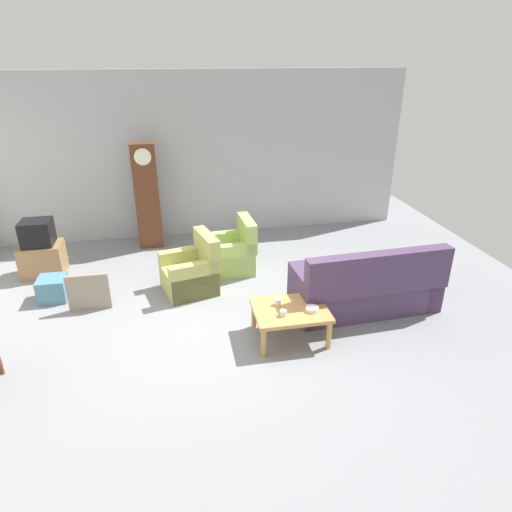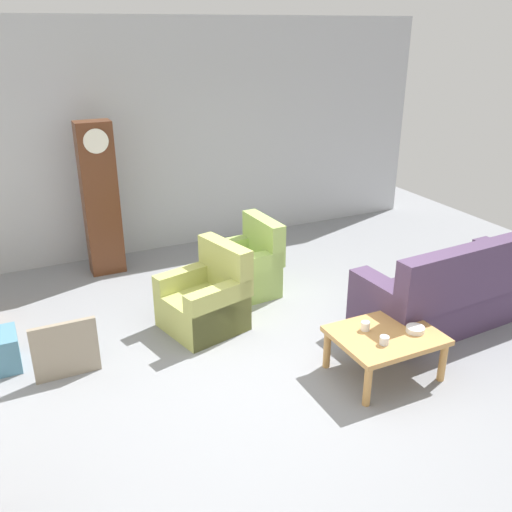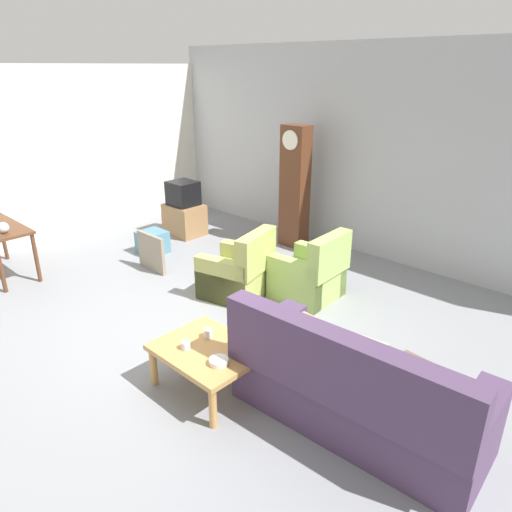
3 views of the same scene
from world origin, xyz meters
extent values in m
plane|color=gray|center=(0.00, 0.00, 0.00)|extent=(10.40, 10.40, 0.00)
cube|color=#ADAFB5|center=(0.00, 3.60, 1.60)|extent=(8.40, 0.16, 3.20)
cube|color=silver|center=(-4.20, 0.40, 1.44)|extent=(0.12, 6.40, 2.88)
cube|color=#4C3856|center=(2.11, 0.02, 0.22)|extent=(2.14, 0.95, 0.44)
cube|color=#4C3856|center=(2.13, -0.34, 0.74)|extent=(2.11, 0.31, 0.60)
cube|color=#4C3856|center=(3.04, 0.07, 0.34)|extent=(0.29, 0.85, 0.68)
cube|color=#4C3856|center=(1.18, -0.03, 0.34)|extent=(0.29, 0.85, 0.68)
cube|color=brown|center=(2.58, 0.10, 0.62)|extent=(0.37, 0.15, 0.36)
cube|color=#C6B284|center=(2.10, 0.07, 0.62)|extent=(0.37, 0.17, 0.36)
cube|color=#9E8966|center=(1.62, 0.05, 0.62)|extent=(0.37, 0.14, 0.36)
cube|color=tan|center=(-0.40, 1.03, 0.20)|extent=(0.92, 0.92, 0.40)
cube|color=tan|center=(-0.09, 1.11, 0.66)|extent=(0.36, 0.78, 0.52)
cube|color=tan|center=(-0.47, 1.32, 0.30)|extent=(0.78, 0.34, 0.60)
cube|color=tan|center=(-0.32, 0.74, 0.30)|extent=(0.78, 0.34, 0.60)
cube|color=#9FBF61|center=(0.33, 1.64, 0.20)|extent=(0.80, 0.80, 0.40)
cube|color=#9FBF61|center=(0.65, 1.66, 0.66)|extent=(0.22, 0.77, 0.52)
cube|color=#9FBF61|center=(0.31, 1.94, 0.30)|extent=(0.77, 0.20, 0.60)
cube|color=#9FBF61|center=(0.35, 1.34, 0.30)|extent=(0.77, 0.20, 0.60)
cube|color=tan|center=(0.84, -0.52, 0.41)|extent=(0.96, 0.76, 0.05)
cylinder|color=tan|center=(0.42, -0.85, 0.19)|extent=(0.07, 0.07, 0.39)
cylinder|color=tan|center=(1.26, -0.85, 0.19)|extent=(0.07, 0.07, 0.39)
cylinder|color=tan|center=(0.42, -0.20, 0.19)|extent=(0.07, 0.07, 0.39)
cylinder|color=tan|center=(1.26, -0.20, 0.19)|extent=(0.07, 0.07, 0.39)
cylinder|color=#56331E|center=(-2.70, -1.07, 0.36)|extent=(0.06, 0.06, 0.71)
cylinder|color=#56331E|center=(-3.91, -0.60, 0.36)|extent=(0.06, 0.06, 0.71)
cylinder|color=#56331E|center=(-2.70, -0.60, 0.36)|extent=(0.06, 0.06, 0.71)
cube|color=#562D19|center=(-1.02, 3.01, 1.00)|extent=(0.44, 0.28, 2.00)
cylinder|color=silver|center=(-1.02, 2.86, 1.78)|extent=(0.30, 0.02, 0.30)
cube|color=#997047|center=(-2.80, 2.09, 0.27)|extent=(0.68, 0.52, 0.55)
cube|color=black|center=(-2.80, 2.09, 0.76)|extent=(0.48, 0.44, 0.42)
cube|color=gray|center=(-1.86, 0.73, 0.28)|extent=(0.60, 0.05, 0.57)
cube|color=teal|center=(-2.46, 1.16, 0.18)|extent=(0.41, 0.42, 0.36)
sphere|color=silver|center=(-2.90, -0.88, 0.83)|extent=(0.15, 0.15, 0.15)
cylinder|color=white|center=(0.70, -0.39, 0.48)|extent=(0.08, 0.08, 0.08)
cylinder|color=silver|center=(0.70, -0.67, 0.48)|extent=(0.08, 0.08, 0.08)
cylinder|color=white|center=(1.10, -0.62, 0.46)|extent=(0.17, 0.17, 0.05)
camera|label=1|loc=(-0.55, -5.37, 3.48)|focal=31.51mm
camera|label=2|loc=(-2.17, -4.01, 3.08)|focal=38.84mm
camera|label=3|loc=(3.70, -2.89, 2.86)|focal=32.97mm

